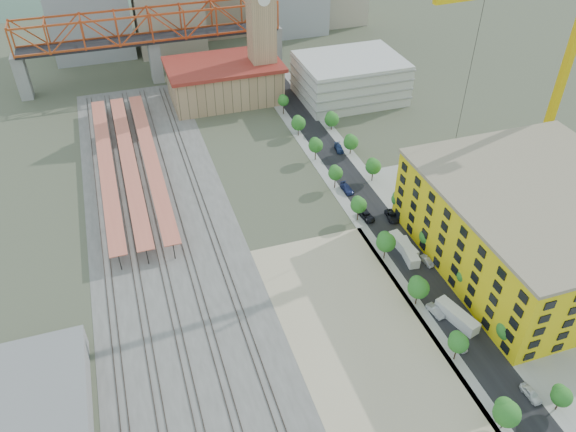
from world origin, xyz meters
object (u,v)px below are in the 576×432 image
object	(u,v)px
site_trailer_d	(403,246)
car_0	(460,345)
tower_crane	(561,45)
site_trailer_b	(455,315)
site_trailer_c	(408,252)
clock_tower	(261,13)
construction_building	(538,225)
site_trailer_a	(457,316)

from	to	relation	value
site_trailer_d	car_0	size ratio (longest dim) A/B	2.39
tower_crane	site_trailer_b	world-z (taller)	tower_crane
site_trailer_b	tower_crane	bearing A→B (deg)	26.78
tower_crane	site_trailer_d	xyz separation A→B (m)	(-45.48, -17.13, -36.21)
site_trailer_d	tower_crane	bearing A→B (deg)	14.88
car_0	site_trailer_c	bearing A→B (deg)	77.87
clock_tower	construction_building	distance (m)	107.36
site_trailer_b	construction_building	bearing A→B (deg)	8.98
site_trailer_a	site_trailer_b	size ratio (longest dim) A/B	1.10
construction_building	site_trailer_a	xyz separation A→B (m)	(-26.00, -11.73, -8.06)
tower_crane	site_trailer_b	size ratio (longest dim) A/B	6.77
site_trailer_a	site_trailer_d	world-z (taller)	site_trailer_a
construction_building	site_trailer_b	xyz separation A→B (m)	(-26.00, -11.22, -8.18)
tower_crane	site_trailer_b	bearing A→B (deg)	-138.86
tower_crane	car_0	distance (m)	76.49
site_trailer_b	site_trailer_d	size ratio (longest dim) A/B	0.98
tower_crane	site_trailer_a	bearing A→B (deg)	-138.49
site_trailer_a	clock_tower	bearing A→B (deg)	78.52
clock_tower	site_trailer_b	bearing A→B (deg)	-85.89
car_0	construction_building	bearing A→B (deg)	25.80
construction_building	site_trailer_b	size ratio (longest dim) A/B	5.64
site_trailer_b	site_trailer_a	bearing A→B (deg)	-104.36
construction_building	tower_crane	bearing A→B (deg)	55.66
site_trailer_a	site_trailer_d	bearing A→B (deg)	74.42
site_trailer_a	car_0	distance (m)	6.81
car_0	site_trailer_b	bearing A→B (deg)	59.77
construction_building	site_trailer_b	world-z (taller)	construction_building
site_trailer_c	tower_crane	bearing A→B (deg)	30.43
site_trailer_d	car_0	distance (m)	29.35
clock_tower	site_trailer_c	size ratio (longest dim) A/B	5.73
site_trailer_d	clock_tower	bearing A→B (deg)	89.40
construction_building	site_trailer_d	world-z (taller)	construction_building
construction_building	site_trailer_c	size ratio (longest dim) A/B	5.57
construction_building	tower_crane	world-z (taller)	tower_crane
site_trailer_d	car_0	world-z (taller)	site_trailer_d
site_trailer_c	clock_tower	bearing A→B (deg)	102.24
tower_crane	site_trailer_a	distance (m)	70.66
site_trailer_b	site_trailer_c	distance (m)	20.22
site_trailer_b	car_0	xyz separation A→B (m)	(-3.00, -6.59, -0.57)
construction_building	site_trailer_a	bearing A→B (deg)	-155.71
clock_tower	construction_building	bearing A→B (deg)	-71.22
clock_tower	car_0	world-z (taller)	clock_tower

